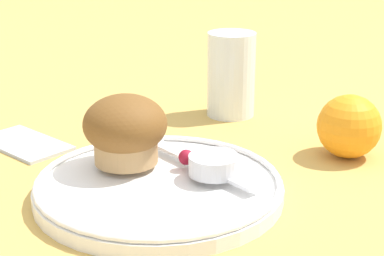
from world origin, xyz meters
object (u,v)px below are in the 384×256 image
at_px(muffin, 125,130).
at_px(butter_knife, 201,164).
at_px(juice_glass, 231,74).
at_px(orange_fruit, 349,126).

height_order(muffin, butter_knife, muffin).
relative_size(butter_knife, juice_glass, 1.41).
bearing_deg(muffin, orange_fruit, 56.87).
bearing_deg(orange_fruit, juice_glass, 171.52).
distance_m(butter_knife, juice_glass, 0.23).
distance_m(muffin, juice_glass, 0.24).
bearing_deg(juice_glass, butter_knife, -58.87).
bearing_deg(juice_glass, orange_fruit, -8.48).
height_order(butter_knife, juice_glass, juice_glass).
xyz_separation_m(butter_knife, juice_glass, (-0.12, 0.19, 0.03)).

